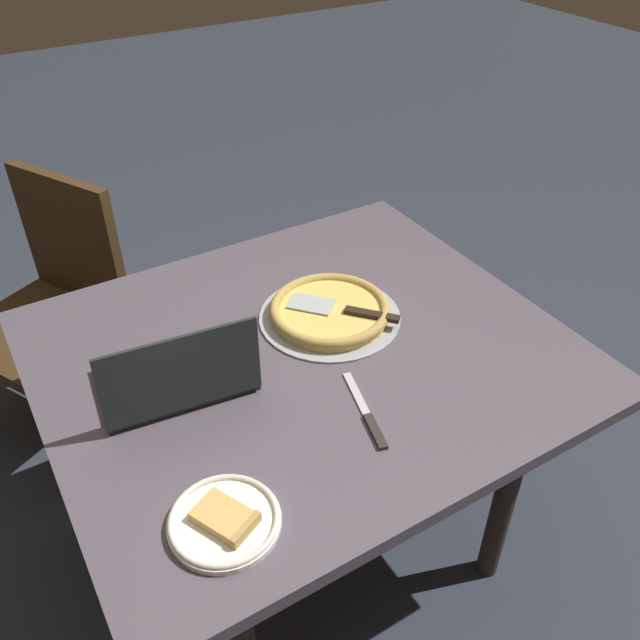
# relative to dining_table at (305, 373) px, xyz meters

# --- Properties ---
(ground_plane) EXTENTS (12.00, 12.00, 0.00)m
(ground_plane) POSITION_rel_dining_table_xyz_m (0.00, 0.00, -0.67)
(ground_plane) COLOR #2C323D
(dining_table) EXTENTS (1.26, 1.10, 0.75)m
(dining_table) POSITION_rel_dining_table_xyz_m (0.00, 0.00, 0.00)
(dining_table) COLOR #504752
(dining_table) RESTS_ON ground_plane
(laptop) EXTENTS (0.37, 0.27, 0.21)m
(laptop) POSITION_rel_dining_table_xyz_m (0.32, -0.02, 0.12)
(laptop) COLOR #212827
(laptop) RESTS_ON dining_table
(pizza_plate) EXTENTS (0.21, 0.21, 0.04)m
(pizza_plate) POSITION_rel_dining_table_xyz_m (0.38, 0.37, 0.09)
(pizza_plate) COLOR white
(pizza_plate) RESTS_ON dining_table
(pizza_tray) EXTENTS (0.37, 0.37, 0.04)m
(pizza_tray) POSITION_rel_dining_table_xyz_m (-0.12, -0.08, 0.10)
(pizza_tray) COLOR #9FA2A7
(pizza_tray) RESTS_ON dining_table
(table_knife) EXTENTS (0.08, 0.24, 0.01)m
(table_knife) POSITION_rel_dining_table_xyz_m (-0.00, 0.28, 0.08)
(table_knife) COLOR beige
(table_knife) RESTS_ON dining_table
(chair_near) EXTENTS (0.60, 0.60, 0.92)m
(chair_near) POSITION_rel_dining_table_xyz_m (0.45, -0.89, -0.15)
(chair_near) COLOR #3D2A14
(chair_near) RESTS_ON ground_plane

